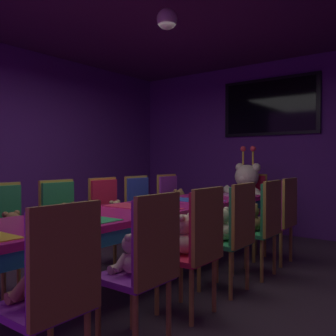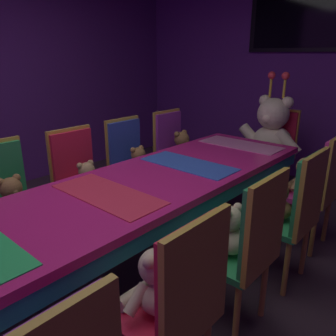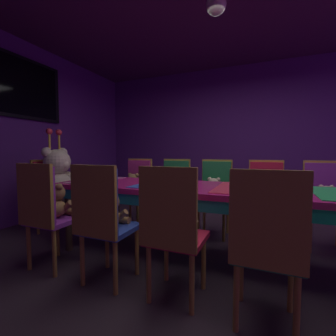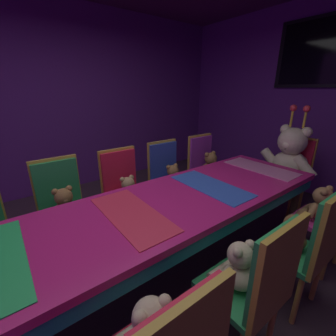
{
  "view_description": "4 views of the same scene",
  "coord_description": "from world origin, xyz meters",
  "px_view_note": "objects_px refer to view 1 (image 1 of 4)",
  "views": [
    {
      "loc": [
        2.33,
        -2.65,
        1.19
      ],
      "look_at": [
        0.04,
        0.35,
        1.11
      ],
      "focal_mm": 39.74,
      "sensor_mm": 36.0,
      "label": 1
    },
    {
      "loc": [
        1.56,
        -1.19,
        1.57
      ],
      "look_at": [
        0.06,
        0.49,
        0.8
      ],
      "focal_mm": 36.01,
      "sensor_mm": 36.0,
      "label": 2
    },
    {
      "loc": [
        -2.27,
        -0.27,
        1.07
      ],
      "look_at": [
        0.06,
        0.71,
        0.91
      ],
      "focal_mm": 24.82,
      "sensor_mm": 36.0,
      "label": 3
    },
    {
      "loc": [
        1.26,
        -0.64,
        1.57
      ],
      "look_at": [
        -0.25,
        0.51,
        0.91
      ],
      "focal_mm": 24.08,
      "sensor_mm": 36.0,
      "label": 4
    }
  ],
  "objects_px": {
    "chair_left_3": "(107,212)",
    "teddy_right_4": "(252,219)",
    "chair_left_5": "(171,202)",
    "throne_chair": "(251,200)",
    "chair_right_2": "(199,239)",
    "teddy_right_0": "(39,278)",
    "chair_right_1": "(148,256)",
    "teddy_left_2": "(70,220)",
    "pendant_light": "(167,19)",
    "banquet_table": "(142,216)",
    "teddy_right_3": "(221,226)",
    "chair_left_1": "(4,227)",
    "chair_right_0": "(57,282)",
    "chair_left_2": "(61,218)",
    "teddy_left_4": "(149,209)",
    "teddy_right_1": "(132,256)",
    "wall_tv": "(270,107)",
    "teddy_left_3": "(116,214)",
    "chair_left_4": "(141,206)",
    "chair_right_5": "(283,212)",
    "teddy_left_5": "(179,202)",
    "chair_right_4": "(265,219)",
    "teddy_right_2": "(183,237)",
    "chair_right_3": "(236,227)",
    "teddy_left_1": "(13,230)",
    "teddy_right_5": "(271,211)",
    "king_teddy_bear": "(246,190)"
  },
  "relations": [
    {
      "from": "banquet_table",
      "to": "throne_chair",
      "type": "xyz_separation_m",
      "value": [
        0.0,
        2.44,
        -0.06
      ]
    },
    {
      "from": "chair_left_5",
      "to": "teddy_left_5",
      "type": "height_order",
      "value": "chair_left_5"
    },
    {
      "from": "chair_right_2",
      "to": "chair_right_3",
      "type": "bearing_deg",
      "value": -89.04
    },
    {
      "from": "chair_right_1",
      "to": "teddy_right_0",
      "type": "bearing_deg",
      "value": 74.27
    },
    {
      "from": "banquet_table",
      "to": "teddy_right_1",
      "type": "bearing_deg",
      "value": -52.08
    },
    {
      "from": "chair_right_3",
      "to": "king_teddy_bear",
      "type": "distance_m",
      "value": 2.11
    },
    {
      "from": "chair_left_1",
      "to": "chair_right_0",
      "type": "bearing_deg",
      "value": -20.98
    },
    {
      "from": "chair_left_2",
      "to": "wall_tv",
      "type": "xyz_separation_m",
      "value": [
        0.85,
        3.4,
        1.45
      ]
    },
    {
      "from": "teddy_left_2",
      "to": "pendant_light",
      "type": "bearing_deg",
      "value": 31.31
    },
    {
      "from": "banquet_table",
      "to": "wall_tv",
      "type": "xyz_separation_m",
      "value": [
        0.0,
        3.11,
        1.39
      ]
    },
    {
      "from": "teddy_left_3",
      "to": "teddy_right_3",
      "type": "height_order",
      "value": "teddy_right_3"
    },
    {
      "from": "chair_left_3",
      "to": "chair_right_4",
      "type": "relative_size",
      "value": 1.0
    },
    {
      "from": "teddy_left_4",
      "to": "pendant_light",
      "type": "xyz_separation_m",
      "value": [
        0.81,
        -0.7,
        1.97
      ]
    },
    {
      "from": "teddy_right_5",
      "to": "throne_chair",
      "type": "xyz_separation_m",
      "value": [
        -0.66,
        0.92,
        0.0
      ]
    },
    {
      "from": "chair_right_2",
      "to": "teddy_right_4",
      "type": "height_order",
      "value": "chair_right_2"
    },
    {
      "from": "chair_left_5",
      "to": "chair_right_5",
      "type": "distance_m",
      "value": 1.62
    },
    {
      "from": "chair_left_3",
      "to": "king_teddy_bear",
      "type": "xyz_separation_m",
      "value": [
        0.81,
        1.95,
        0.16
      ]
    },
    {
      "from": "banquet_table",
      "to": "chair_left_2",
      "type": "relative_size",
      "value": 3.85
    },
    {
      "from": "teddy_right_4",
      "to": "teddy_right_5",
      "type": "relative_size",
      "value": 0.88
    },
    {
      "from": "chair_left_1",
      "to": "chair_left_3",
      "type": "xyz_separation_m",
      "value": [
        0.01,
        1.24,
        0.0
      ]
    },
    {
      "from": "teddy_left_3",
      "to": "teddy_right_3",
      "type": "relative_size",
      "value": 0.92
    },
    {
      "from": "chair_right_0",
      "to": "pendant_light",
      "type": "relative_size",
      "value": 4.92
    },
    {
      "from": "chair_left_5",
      "to": "throne_chair",
      "type": "relative_size",
      "value": 1.0
    },
    {
      "from": "chair_right_2",
      "to": "king_teddy_bear",
      "type": "relative_size",
      "value": 1.06
    },
    {
      "from": "chair_left_1",
      "to": "pendant_light",
      "type": "relative_size",
      "value": 4.92
    },
    {
      "from": "teddy_left_3",
      "to": "teddy_right_2",
      "type": "bearing_deg",
      "value": -24.14
    },
    {
      "from": "banquet_table",
      "to": "chair_left_3",
      "type": "xyz_separation_m",
      "value": [
        -0.81,
        0.32,
        -0.06
      ]
    },
    {
      "from": "wall_tv",
      "to": "teddy_left_3",
      "type": "bearing_deg",
      "value": -103.41
    },
    {
      "from": "banquet_table",
      "to": "teddy_right_3",
      "type": "distance_m",
      "value": 0.75
    },
    {
      "from": "chair_left_4",
      "to": "chair_right_0",
      "type": "relative_size",
      "value": 1.0
    },
    {
      "from": "teddy_left_2",
      "to": "teddy_right_4",
      "type": "bearing_deg",
      "value": 40.98
    },
    {
      "from": "chair_left_4",
      "to": "chair_left_5",
      "type": "height_order",
      "value": "same"
    },
    {
      "from": "teddy_left_4",
      "to": "teddy_right_5",
      "type": "xyz_separation_m",
      "value": [
        1.34,
        0.61,
        0.01
      ]
    },
    {
      "from": "chair_right_0",
      "to": "teddy_right_4",
      "type": "height_order",
      "value": "chair_right_0"
    },
    {
      "from": "chair_left_5",
      "to": "chair_right_2",
      "type": "height_order",
      "value": "same"
    },
    {
      "from": "teddy_right_0",
      "to": "chair_right_1",
      "type": "relative_size",
      "value": 0.32
    },
    {
      "from": "teddy_left_2",
      "to": "chair_right_5",
      "type": "distance_m",
      "value": 2.36
    },
    {
      "from": "teddy_right_1",
      "to": "chair_right_5",
      "type": "bearing_deg",
      "value": -92.52
    },
    {
      "from": "chair_right_1",
      "to": "chair_left_3",
      "type": "bearing_deg",
      "value": -36.35
    },
    {
      "from": "chair_left_1",
      "to": "teddy_right_1",
      "type": "distance_m",
      "value": 1.52
    },
    {
      "from": "chair_right_1",
      "to": "chair_right_4",
      "type": "relative_size",
      "value": 1.0
    },
    {
      "from": "banquet_table",
      "to": "chair_right_1",
      "type": "distance_m",
      "value": 1.24
    },
    {
      "from": "teddy_right_2",
      "to": "chair_left_4",
      "type": "bearing_deg",
      "value": -38.58
    },
    {
      "from": "chair_left_3",
      "to": "teddy_right_4",
      "type": "relative_size",
      "value": 3.33
    },
    {
      "from": "chair_right_1",
      "to": "chair_left_2",
      "type": "bearing_deg",
      "value": -19.81
    },
    {
      "from": "teddy_right_0",
      "to": "chair_left_2",
      "type": "bearing_deg",
      "value": -39.77
    },
    {
      "from": "teddy_right_3",
      "to": "chair_right_2",
      "type": "bearing_deg",
      "value": 104.13
    },
    {
      "from": "chair_left_2",
      "to": "teddy_left_1",
      "type": "bearing_deg",
      "value": -74.59
    },
    {
      "from": "teddy_right_1",
      "to": "wall_tv",
      "type": "xyz_separation_m",
      "value": [
        -0.7,
        4.01,
        1.48
      ]
    },
    {
      "from": "chair_left_2",
      "to": "chair_left_1",
      "type": "bearing_deg",
      "value": -87.27
    }
  ]
}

